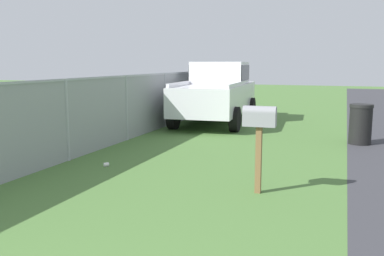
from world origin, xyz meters
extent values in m
cube|color=brown|center=(6.05, -0.31, 0.54)|extent=(0.09, 0.09, 1.07)
cube|color=gray|center=(6.05, -0.31, 1.18)|extent=(0.22, 0.52, 0.22)
cylinder|color=gray|center=(6.05, -0.31, 1.29)|extent=(0.22, 0.52, 0.20)
cube|color=red|center=(6.16, -0.31, 1.25)|extent=(0.02, 0.04, 0.18)
cube|color=silver|center=(13.48, 2.61, 0.88)|extent=(5.33, 2.30, 0.90)
cube|color=silver|center=(14.11, 2.66, 1.71)|extent=(1.89, 1.91, 0.76)
cube|color=black|center=(14.11, 2.66, 1.71)|extent=(1.84, 1.94, 0.53)
cube|color=silver|center=(12.28, 3.43, 1.39)|extent=(2.71, 0.27, 0.12)
cube|color=silver|center=(12.40, 1.64, 1.39)|extent=(2.71, 0.27, 0.12)
cylinder|color=black|center=(15.13, 3.70, 0.38)|extent=(0.78, 0.31, 0.76)
cylinder|color=black|center=(15.26, 1.77, 0.38)|extent=(0.78, 0.31, 0.76)
cylinder|color=black|center=(11.70, 3.46, 0.38)|extent=(0.78, 0.31, 0.76)
cylinder|color=black|center=(11.83, 1.53, 0.38)|extent=(0.78, 0.31, 0.76)
cylinder|color=black|center=(11.01, -1.96, 0.47)|extent=(0.55, 0.55, 0.94)
cylinder|color=black|center=(11.01, -1.96, 0.98)|extent=(0.58, 0.58, 0.08)
cylinder|color=#9EA3A8|center=(6.93, 3.91, 0.87)|extent=(0.07, 0.07, 1.74)
cylinder|color=#9EA3A8|center=(9.50, 3.91, 0.87)|extent=(0.07, 0.07, 1.74)
cylinder|color=#9EA3A8|center=(12.07, 3.91, 0.87)|extent=(0.07, 0.07, 1.74)
cylinder|color=#9EA3A8|center=(14.65, 3.91, 0.87)|extent=(0.07, 0.07, 1.74)
cylinder|color=#9EA3A8|center=(17.22, 3.91, 0.87)|extent=(0.07, 0.07, 1.74)
cube|color=#9EA3A8|center=(9.50, 3.91, 1.71)|extent=(15.44, 0.04, 0.04)
cube|color=gray|center=(9.50, 3.91, 0.87)|extent=(15.44, 0.01, 1.74)
cylinder|color=white|center=(6.74, 2.89, 0.04)|extent=(0.13, 0.12, 0.08)
camera|label=1|loc=(-0.47, -1.55, 2.06)|focal=39.74mm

